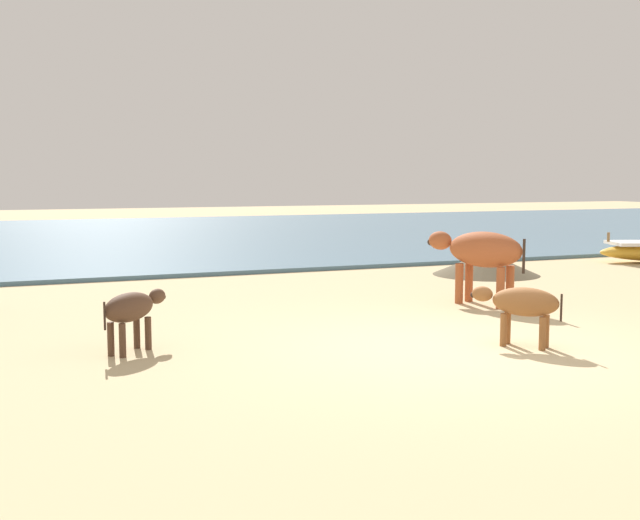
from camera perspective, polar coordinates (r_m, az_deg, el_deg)
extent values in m
plane|color=tan|center=(8.41, 9.91, -6.46)|extent=(80.00, 80.00, 0.00)
cube|color=slate|center=(24.31, -11.87, 1.78)|extent=(60.00, 20.00, 0.08)
cylinder|color=olive|center=(17.60, 20.51, 1.60)|extent=(0.06, 0.06, 0.20)
ellipsoid|color=#9E4C28|center=(11.22, 12.08, 0.76)|extent=(0.89, 1.25, 0.51)
ellipsoid|color=#9E4C28|center=(11.64, 8.86, 1.43)|extent=(0.37, 0.44, 0.28)
sphere|color=#2D2119|center=(11.74, 8.18, 1.33)|extent=(0.14, 0.14, 0.11)
cylinder|color=#9E4C28|center=(11.35, 10.23, -1.72)|extent=(0.12, 0.12, 0.58)
cylinder|color=#9E4C28|center=(11.56, 10.93, -1.59)|extent=(0.12, 0.12, 0.58)
cylinder|color=#9E4C28|center=(10.99, 13.17, -2.03)|extent=(0.12, 0.12, 0.58)
cylinder|color=#9E4C28|center=(11.21, 13.84, -1.89)|extent=(0.12, 0.12, 0.58)
cylinder|color=#2D2119|center=(10.91, 14.81, 0.27)|extent=(0.04, 0.04, 0.48)
ellipsoid|color=#4C3323|center=(8.25, -13.91, -3.40)|extent=(0.71, 0.67, 0.30)
ellipsoid|color=#4C3323|center=(8.60, -11.93, -2.63)|extent=(0.26, 0.26, 0.17)
sphere|color=#2D2119|center=(8.68, -11.51, -2.67)|extent=(0.09, 0.09, 0.06)
cylinder|color=#4C3323|center=(8.50, -13.37, -5.19)|extent=(0.07, 0.07, 0.35)
cylinder|color=#4C3323|center=(8.41, -12.56, -5.30)|extent=(0.07, 0.07, 0.35)
cylinder|color=#4C3323|center=(8.20, -15.18, -5.65)|extent=(0.07, 0.07, 0.35)
cylinder|color=#4C3323|center=(8.10, -14.37, -5.77)|extent=(0.07, 0.07, 0.35)
cylinder|color=#2D2119|center=(7.98, -15.61, -4.00)|extent=(0.02, 0.02, 0.29)
ellipsoid|color=brown|center=(8.57, 14.91, -3.00)|extent=(0.67, 0.74, 0.31)
ellipsoid|color=brown|center=(8.69, 11.89, -2.46)|extent=(0.26, 0.27, 0.17)
sphere|color=#2D2119|center=(8.72, 11.23, -2.54)|extent=(0.09, 0.09, 0.06)
cylinder|color=brown|center=(8.60, 13.38, -5.04)|extent=(0.07, 0.07, 0.36)
cylinder|color=brown|center=(8.75, 13.66, -4.86)|extent=(0.07, 0.07, 0.36)
cylinder|color=brown|center=(8.50, 16.09, -5.24)|extent=(0.07, 0.07, 0.36)
cylinder|color=brown|center=(8.65, 16.33, -5.06)|extent=(0.07, 0.07, 0.36)
cylinder|color=#2D2119|center=(8.49, 17.38, -3.38)|extent=(0.02, 0.02, 0.29)
cone|color=brown|center=(14.81, 12.16, -0.25)|extent=(2.50, 2.50, 0.43)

